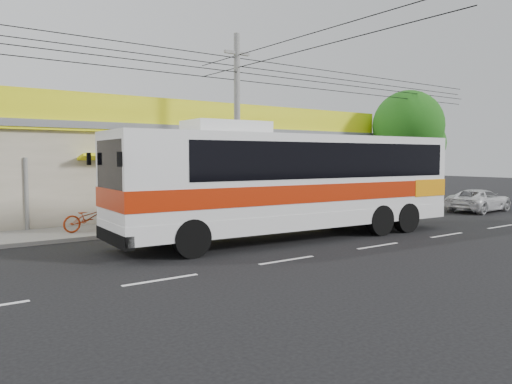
{
  "coord_description": "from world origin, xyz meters",
  "views": [
    {
      "loc": [
        -13.2,
        -13.6,
        3.01
      ],
      "look_at": [
        -1.84,
        2.0,
        1.66
      ],
      "focal_mm": 35.0,
      "sensor_mm": 36.0,
      "label": 1
    }
  ],
  "objects_px": {
    "motorbike_red": "(89,218)",
    "white_car": "(479,200)",
    "coach_bus": "(298,177)",
    "tree_near": "(410,128)",
    "tree_far": "(421,145)",
    "utility_pole": "(237,68)"
  },
  "relations": [
    {
      "from": "motorbike_red",
      "to": "white_car",
      "type": "distance_m",
      "value": 20.64
    },
    {
      "from": "coach_bus",
      "to": "motorbike_red",
      "type": "bearing_deg",
      "value": 142.9
    },
    {
      "from": "tree_near",
      "to": "tree_far",
      "type": "relative_size",
      "value": 1.25
    },
    {
      "from": "motorbike_red",
      "to": "tree_far",
      "type": "xyz_separation_m",
      "value": [
        22.11,
        0.94,
        3.13
      ]
    },
    {
      "from": "white_car",
      "to": "utility_pole",
      "type": "bearing_deg",
      "value": 72.17
    },
    {
      "from": "coach_bus",
      "to": "motorbike_red",
      "type": "height_order",
      "value": "coach_bus"
    },
    {
      "from": "white_car",
      "to": "tree_near",
      "type": "height_order",
      "value": "tree_near"
    },
    {
      "from": "utility_pole",
      "to": "tree_near",
      "type": "xyz_separation_m",
      "value": [
        13.24,
        0.86,
        -2.11
      ]
    },
    {
      "from": "white_car",
      "to": "tree_far",
      "type": "relative_size",
      "value": 0.79
    },
    {
      "from": "coach_bus",
      "to": "tree_far",
      "type": "relative_size",
      "value": 2.46
    },
    {
      "from": "motorbike_red",
      "to": "utility_pole",
      "type": "distance_m",
      "value": 8.84
    },
    {
      "from": "white_car",
      "to": "tree_near",
      "type": "xyz_separation_m",
      "value": [
        -0.75,
        4.09,
        4.15
      ]
    },
    {
      "from": "motorbike_red",
      "to": "tree_near",
      "type": "distance_m",
      "value": 19.87
    },
    {
      "from": "utility_pole",
      "to": "white_car",
      "type": "bearing_deg",
      "value": -13.02
    },
    {
      "from": "tree_near",
      "to": "tree_far",
      "type": "height_order",
      "value": "tree_near"
    },
    {
      "from": "motorbike_red",
      "to": "utility_pole",
      "type": "relative_size",
      "value": 0.06
    },
    {
      "from": "coach_bus",
      "to": "tree_near",
      "type": "bearing_deg",
      "value": 24.07
    },
    {
      "from": "tree_far",
      "to": "motorbike_red",
      "type": "bearing_deg",
      "value": -177.57
    },
    {
      "from": "white_car",
      "to": "coach_bus",
      "type": "bearing_deg",
      "value": 89.0
    },
    {
      "from": "utility_pole",
      "to": "tree_far",
      "type": "bearing_deg",
      "value": 7.19
    },
    {
      "from": "utility_pole",
      "to": "coach_bus",
      "type": "bearing_deg",
      "value": -90.8
    },
    {
      "from": "coach_bus",
      "to": "tree_far",
      "type": "xyz_separation_m",
      "value": [
        15.96,
        6.18,
        1.55
      ]
    }
  ]
}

